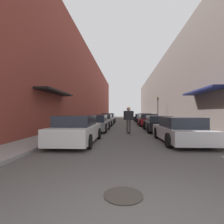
{
  "coord_description": "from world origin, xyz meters",
  "views": [
    {
      "loc": [
        -0.19,
        -2.07,
        1.47
      ],
      "look_at": [
        -1.17,
        11.9,
        1.52
      ],
      "focal_mm": 28.0,
      "sensor_mm": 36.0,
      "label": 1
    }
  ],
  "objects_px": {
    "parked_car_left_2": "(104,120)",
    "parked_car_right_2": "(147,120)",
    "parked_car_left_0": "(77,130)",
    "parked_car_right_3": "(144,118)",
    "parked_car_left_1": "(96,123)",
    "manhole_cover": "(123,195)",
    "skateboarder": "(129,117)",
    "parked_car_right_0": "(180,130)",
    "traffic_light": "(158,107)",
    "parked_car_right_1": "(158,124)",
    "parked_car_left_3": "(108,118)",
    "parked_car_right_4": "(140,118)"
  },
  "relations": [
    {
      "from": "manhole_cover",
      "to": "parked_car_left_2",
      "type": "bearing_deg",
      "value": 97.91
    },
    {
      "from": "parked_car_left_1",
      "to": "skateboarder",
      "type": "distance_m",
      "value": 2.95
    },
    {
      "from": "parked_car_right_3",
      "to": "skateboarder",
      "type": "height_order",
      "value": "skateboarder"
    },
    {
      "from": "parked_car_right_0",
      "to": "skateboarder",
      "type": "height_order",
      "value": "skateboarder"
    },
    {
      "from": "parked_car_left_0",
      "to": "parked_car_left_1",
      "type": "distance_m",
      "value": 5.58
    },
    {
      "from": "traffic_light",
      "to": "parked_car_left_3",
      "type": "bearing_deg",
      "value": 172.04
    },
    {
      "from": "parked_car_right_0",
      "to": "traffic_light",
      "type": "height_order",
      "value": "traffic_light"
    },
    {
      "from": "parked_car_left_0",
      "to": "parked_car_right_4",
      "type": "xyz_separation_m",
      "value": [
        4.93,
        21.44,
        -0.02
      ]
    },
    {
      "from": "parked_car_right_2",
      "to": "parked_car_left_2",
      "type": "bearing_deg",
      "value": -178.61
    },
    {
      "from": "parked_car_right_1",
      "to": "parked_car_right_3",
      "type": "height_order",
      "value": "parked_car_right_3"
    },
    {
      "from": "parked_car_left_3",
      "to": "parked_car_right_0",
      "type": "xyz_separation_m",
      "value": [
        4.99,
        -16.08,
        -0.06
      ]
    },
    {
      "from": "manhole_cover",
      "to": "traffic_light",
      "type": "bearing_deg",
      "value": 77.65
    },
    {
      "from": "parked_car_right_4",
      "to": "traffic_light",
      "type": "bearing_deg",
      "value": -72.01
    },
    {
      "from": "parked_car_right_3",
      "to": "parked_car_right_4",
      "type": "relative_size",
      "value": 0.99
    },
    {
      "from": "parked_car_left_3",
      "to": "skateboarder",
      "type": "relative_size",
      "value": 2.39
    },
    {
      "from": "parked_car_right_3",
      "to": "manhole_cover",
      "type": "xyz_separation_m",
      "value": [
        -2.8,
        -21.46,
        -0.66
      ]
    },
    {
      "from": "parked_car_right_1",
      "to": "parked_car_right_4",
      "type": "relative_size",
      "value": 1.11
    },
    {
      "from": "parked_car_right_0",
      "to": "manhole_cover",
      "type": "bearing_deg",
      "value": -115.79
    },
    {
      "from": "parked_car_right_3",
      "to": "traffic_light",
      "type": "xyz_separation_m",
      "value": [
        1.76,
        -0.64,
        1.58
      ]
    },
    {
      "from": "skateboarder",
      "to": "manhole_cover",
      "type": "relative_size",
      "value": 2.69
    },
    {
      "from": "parked_car_right_0",
      "to": "parked_car_right_3",
      "type": "height_order",
      "value": "parked_car_right_3"
    },
    {
      "from": "parked_car_right_3",
      "to": "manhole_cover",
      "type": "distance_m",
      "value": 21.65
    },
    {
      "from": "parked_car_right_0",
      "to": "traffic_light",
      "type": "distance_m",
      "value": 15.33
    },
    {
      "from": "parked_car_left_1",
      "to": "parked_car_left_2",
      "type": "relative_size",
      "value": 1.03
    },
    {
      "from": "parked_car_left_0",
      "to": "traffic_light",
      "type": "relative_size",
      "value": 1.27
    },
    {
      "from": "parked_car_left_0",
      "to": "parked_car_right_3",
      "type": "distance_m",
      "value": 17.03
    },
    {
      "from": "manhole_cover",
      "to": "skateboarder",
      "type": "bearing_deg",
      "value": 87.99
    },
    {
      "from": "parked_car_left_1",
      "to": "parked_car_left_2",
      "type": "bearing_deg",
      "value": 90.12
    },
    {
      "from": "parked_car_left_2",
      "to": "parked_car_left_3",
      "type": "relative_size",
      "value": 0.97
    },
    {
      "from": "parked_car_right_0",
      "to": "parked_car_right_4",
      "type": "height_order",
      "value": "parked_car_right_0"
    },
    {
      "from": "parked_car_left_3",
      "to": "skateboarder",
      "type": "distance_m",
      "value": 12.56
    },
    {
      "from": "parked_car_left_3",
      "to": "traffic_light",
      "type": "xyz_separation_m",
      "value": [
        6.79,
        -0.95,
        1.58
      ]
    },
    {
      "from": "parked_car_left_0",
      "to": "parked_car_left_1",
      "type": "xyz_separation_m",
      "value": [
        -0.01,
        5.58,
        -0.02
      ]
    },
    {
      "from": "parked_car_right_4",
      "to": "skateboarder",
      "type": "bearing_deg",
      "value": -97.75
    },
    {
      "from": "skateboarder",
      "to": "traffic_light",
      "type": "bearing_deg",
      "value": 69.56
    },
    {
      "from": "parked_car_right_1",
      "to": "parked_car_right_3",
      "type": "bearing_deg",
      "value": 89.5
    },
    {
      "from": "parked_car_left_2",
      "to": "parked_car_right_4",
      "type": "relative_size",
      "value": 1.05
    },
    {
      "from": "parked_car_right_0",
      "to": "parked_car_right_1",
      "type": "relative_size",
      "value": 0.96
    },
    {
      "from": "parked_car_left_1",
      "to": "parked_car_right_0",
      "type": "relative_size",
      "value": 1.02
    },
    {
      "from": "parked_car_right_1",
      "to": "parked_car_left_3",
      "type": "bearing_deg",
      "value": 114.69
    },
    {
      "from": "parked_car_left_2",
      "to": "parked_car_right_1",
      "type": "height_order",
      "value": "parked_car_left_2"
    },
    {
      "from": "parked_car_left_3",
      "to": "manhole_cover",
      "type": "xyz_separation_m",
      "value": [
        2.24,
        -21.77,
        -0.66
      ]
    },
    {
      "from": "skateboarder",
      "to": "parked_car_left_0",
      "type": "bearing_deg",
      "value": -121.16
    },
    {
      "from": "parked_car_left_3",
      "to": "manhole_cover",
      "type": "distance_m",
      "value": 21.9
    },
    {
      "from": "parked_car_left_2",
      "to": "parked_car_right_0",
      "type": "relative_size",
      "value": 0.98
    },
    {
      "from": "parked_car_left_0",
      "to": "parked_car_right_2",
      "type": "relative_size",
      "value": 1.09
    },
    {
      "from": "parked_car_left_0",
      "to": "parked_car_right_1",
      "type": "distance_m",
      "value": 7.65
    },
    {
      "from": "parked_car_right_0",
      "to": "manhole_cover",
      "type": "xyz_separation_m",
      "value": [
        -2.75,
        -5.69,
        -0.59
      ]
    },
    {
      "from": "parked_car_left_2",
      "to": "parked_car_right_2",
      "type": "xyz_separation_m",
      "value": [
        4.88,
        0.12,
        0.02
      ]
    },
    {
      "from": "parked_car_right_1",
      "to": "skateboarder",
      "type": "distance_m",
      "value": 2.88
    }
  ]
}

